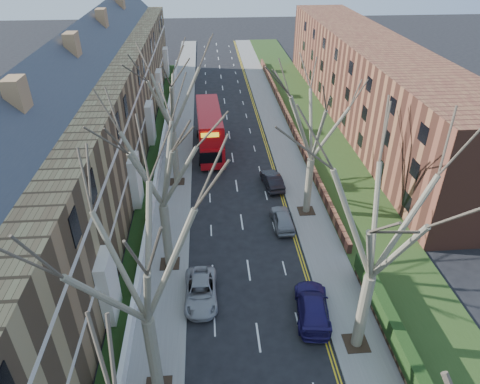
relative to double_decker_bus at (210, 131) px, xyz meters
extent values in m
cube|color=slate|center=(-3.65, 3.88, -2.19)|extent=(3.00, 102.00, 0.12)
cube|color=slate|center=(8.35, 3.88, -2.19)|extent=(3.00, 102.00, 0.12)
cube|color=brown|center=(-11.45, -4.12, 2.75)|extent=(9.00, 78.00, 10.00)
cube|color=#33363E|center=(-11.45, -4.12, 8.75)|extent=(4.67, 78.00, 4.67)
cube|color=silver|center=(-7.00, -4.12, 1.25)|extent=(0.12, 78.00, 0.35)
cube|color=silver|center=(-7.00, -4.12, 4.75)|extent=(0.12, 78.00, 0.35)
cube|color=brown|center=(19.85, 7.88, 2.75)|extent=(8.00, 54.00, 10.00)
cube|color=brown|center=(10.05, 7.88, -1.68)|extent=(0.35, 54.00, 0.90)
cube|color=white|center=(-5.30, -4.12, -1.63)|extent=(0.30, 78.00, 1.00)
cube|color=#263E16|center=(12.85, 3.88, -2.10)|extent=(6.00, 102.00, 0.06)
cylinder|color=brown|center=(-3.35, -29.12, 0.49)|extent=(0.64, 0.64, 5.25)
cylinder|color=brown|center=(-3.35, -19.12, 0.41)|extent=(0.64, 0.64, 5.07)
cube|color=#2D2116|center=(-3.35, -19.12, -2.12)|extent=(1.40, 1.40, 0.05)
cylinder|color=brown|center=(-3.35, -7.12, 0.49)|extent=(0.60, 0.60, 5.25)
cube|color=#2D2116|center=(-3.35, -7.12, -2.12)|extent=(1.40, 1.40, 0.05)
cylinder|color=brown|center=(8.05, -27.12, 0.49)|extent=(0.64, 0.64, 5.25)
cube|color=#2D2116|center=(8.05, -27.12, -2.12)|extent=(1.40, 1.40, 0.05)
cylinder|color=brown|center=(8.05, -13.12, 0.41)|extent=(0.60, 0.60, 5.07)
cube|color=#2D2116|center=(8.05, -13.12, -2.12)|extent=(1.40, 1.40, 0.05)
cube|color=#A80C11|center=(0.00, 0.00, -0.81)|extent=(2.89, 11.02, 2.19)
cube|color=#A80C11|center=(0.00, 0.00, 1.28)|extent=(2.87, 10.47, 1.99)
cube|color=black|center=(0.00, 0.00, -0.36)|extent=(2.87, 10.15, 0.89)
cube|color=black|center=(0.00, 0.00, 1.38)|extent=(2.87, 9.93, 0.89)
imported|color=#95959A|center=(-1.06, -22.65, -1.61)|extent=(2.13, 4.60, 1.28)
imported|color=#201854|center=(5.96, -24.61, -1.53)|extent=(2.66, 5.21, 1.45)
imported|color=gray|center=(5.66, -14.90, -1.57)|extent=(1.67, 4.03, 1.36)
imported|color=black|center=(5.72, -8.53, -1.57)|extent=(1.96, 4.29, 1.36)
camera|label=1|loc=(-0.13, -43.36, 18.70)|focal=32.00mm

